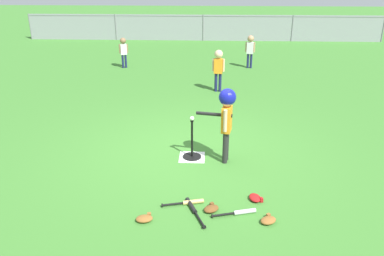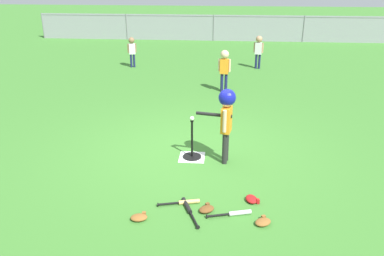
{
  "view_description": "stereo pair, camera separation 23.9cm",
  "coord_description": "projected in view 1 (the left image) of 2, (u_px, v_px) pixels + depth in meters",
  "views": [
    {
      "loc": [
        0.36,
        -6.32,
        3.03
      ],
      "look_at": [
        0.07,
        -0.26,
        0.55
      ],
      "focal_mm": 36.38,
      "sensor_mm": 36.0,
      "label": 1
    },
    {
      "loc": [
        0.59,
        -6.3,
        3.03
      ],
      "look_at": [
        0.07,
        -0.26,
        0.55
      ],
      "focal_mm": 36.38,
      "sensor_mm": 36.0,
      "label": 2
    }
  ],
  "objects": [
    {
      "name": "spare_bat_silver",
      "position": [
        240.0,
        212.0,
        5.18
      ],
      "size": [
        0.6,
        0.22,
        0.06
      ],
      "color": "silver",
      "rests_on": "ground_plane"
    },
    {
      "name": "glove_tossed_aside",
      "position": [
        145.0,
        218.0,
        5.04
      ],
      "size": [
        0.25,
        0.21,
        0.07
      ],
      "color": "brown",
      "rests_on": "ground_plane"
    },
    {
      "name": "spare_bat_wood",
      "position": [
        189.0,
        202.0,
        5.4
      ],
      "size": [
        0.59,
        0.2,
        0.06
      ],
      "color": "#DBB266",
      "rests_on": "ground_plane"
    },
    {
      "name": "batter_child",
      "position": [
        227.0,
        111.0,
        6.28
      ],
      "size": [
        0.65,
        0.36,
        1.28
      ],
      "color": "#262626",
      "rests_on": "ground_plane"
    },
    {
      "name": "fielder_near_left",
      "position": [
        250.0,
        47.0,
        12.62
      ],
      "size": [
        0.31,
        0.21,
        1.06
      ],
      "color": "#191E4C",
      "rests_on": "ground_plane"
    },
    {
      "name": "glove_by_plate",
      "position": [
        211.0,
        209.0,
        5.25
      ],
      "size": [
        0.27,
        0.26,
        0.07
      ],
      "color": "brown",
      "rests_on": "ground_plane"
    },
    {
      "name": "ground_plane",
      "position": [
        189.0,
        151.0,
        7.0
      ],
      "size": [
        60.0,
        60.0,
        0.0
      ],
      "primitive_type": "plane",
      "color": "#3D7A2D"
    },
    {
      "name": "spare_bat_black",
      "position": [
        193.0,
        208.0,
        5.26
      ],
      "size": [
        0.31,
        0.66,
        0.06
      ],
      "color": "black",
      "rests_on": "ground_plane"
    },
    {
      "name": "glove_outfield_drop",
      "position": [
        255.0,
        198.0,
        5.5
      ],
      "size": [
        0.21,
        0.25,
        0.07
      ],
      "color": "#B21919",
      "rests_on": "ground_plane"
    },
    {
      "name": "glove_near_bats",
      "position": [
        268.0,
        220.0,
        5.01
      ],
      "size": [
        0.27,
        0.26,
        0.07
      ],
      "color": "brown",
      "rests_on": "ground_plane"
    },
    {
      "name": "fielder_deep_center",
      "position": [
        123.0,
        49.0,
        12.67
      ],
      "size": [
        0.28,
        0.2,
        0.99
      ],
      "color": "#191E4C",
      "rests_on": "ground_plane"
    },
    {
      "name": "fielder_deep_left",
      "position": [
        218.0,
        65.0,
        10.14
      ],
      "size": [
        0.33,
        0.22,
        1.11
      ],
      "color": "#191E4C",
      "rests_on": "ground_plane"
    },
    {
      "name": "home_plate",
      "position": [
        192.0,
        157.0,
        6.76
      ],
      "size": [
        0.44,
        0.44,
        0.01
      ],
      "primitive_type": "cube",
      "color": "white",
      "rests_on": "ground_plane"
    },
    {
      "name": "batting_tee",
      "position": [
        192.0,
        152.0,
        6.72
      ],
      "size": [
        0.32,
        0.32,
        0.69
      ],
      "color": "black",
      "rests_on": "ground_plane"
    },
    {
      "name": "baseball_on_tee",
      "position": [
        192.0,
        118.0,
        6.49
      ],
      "size": [
        0.07,
        0.07,
        0.07
      ],
      "primitive_type": "sphere",
      "color": "white",
      "rests_on": "batting_tee"
    },
    {
      "name": "outfield_fence",
      "position": [
        203.0,
        27.0,
        17.59
      ],
      "size": [
        16.06,
        0.06,
        1.15
      ],
      "color": "slate",
      "rests_on": "ground_plane"
    }
  ]
}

